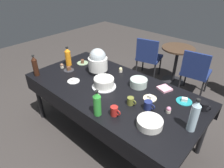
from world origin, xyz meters
TOP-DOWN VIEW (x-y plane):
  - ground at (0.00, 0.00)m, footprint 9.00×9.00m
  - potluck_table at (0.00, 0.00)m, footprint 2.20×1.10m
  - frosted_layer_cake at (-0.08, -0.06)m, footprint 0.29×0.29m
  - slow_cooker at (-0.41, 0.17)m, footprint 0.27×0.27m
  - glass_salad_bowl at (0.21, 0.24)m, footprint 0.21×0.21m
  - ceramic_snack_bowl at (0.70, -0.26)m, footprint 0.24×0.24m
  - dessert_plate_white at (-0.46, -0.22)m, footprint 0.15×0.15m
  - dessert_plate_cream at (0.47, 0.11)m, footprint 0.15×0.15m
  - dessert_plate_sage at (-0.79, 0.21)m, footprint 0.17×0.17m
  - dessert_plate_charcoal at (-0.75, -0.08)m, footprint 0.14×0.14m
  - dessert_plate_teal at (0.77, 0.32)m, footprint 0.17×0.17m
  - cupcake_berry at (-0.89, -0.09)m, footprint 0.05×0.05m
  - cupcake_mint at (0.04, -0.28)m, footprint 0.05×0.05m
  - cupcake_cocoa at (-0.19, 0.38)m, footprint 0.05×0.05m
  - cupcake_rose at (0.73, 0.04)m, footprint 0.05×0.05m
  - soda_bottle_lime_soda at (0.23, -0.46)m, footprint 0.08×0.08m
  - soda_bottle_cola at (-0.96, -0.45)m, footprint 0.07×0.07m
  - soda_bottle_water at (1.00, -0.05)m, footprint 0.08×0.08m
  - soda_bottle_orange_juice at (-0.90, 0.03)m, footprint 0.08×0.08m
  - coffee_mug_navy at (0.55, -0.06)m, footprint 0.13×0.08m
  - coffee_mug_black at (0.97, 0.31)m, footprint 0.13×0.09m
  - coffee_mug_olive at (0.37, -0.11)m, footprint 0.11×0.07m
  - coffee_mug_red at (0.36, -0.36)m, footprint 0.12×0.08m
  - paper_napkin_stack at (0.49, 0.39)m, footprint 0.18×0.18m
  - maroon_chair_left at (-0.53, 1.65)m, footprint 0.53×0.53m
  - maroon_chair_right at (0.41, 1.65)m, footprint 0.49×0.49m
  - round_cafe_table at (-0.05, 1.88)m, footprint 0.60×0.60m

SIDE VIEW (x-z plane):
  - ground at x=0.00m, z-range 0.00..0.00m
  - maroon_chair_left at x=-0.53m, z-range 0.07..0.92m
  - maroon_chair_right at x=0.41m, z-range 0.07..0.92m
  - round_cafe_table at x=-0.05m, z-range 0.14..0.86m
  - potluck_table at x=0.00m, z-range 0.31..1.06m
  - dessert_plate_white at x=-0.46m, z-range 0.74..0.78m
  - dessert_plate_cream at x=0.47m, z-range 0.74..0.78m
  - dessert_plate_teal at x=0.77m, z-range 0.74..0.78m
  - paper_napkin_stack at x=0.49m, z-range 0.75..0.77m
  - dessert_plate_sage at x=-0.79m, z-range 0.74..0.79m
  - dessert_plate_charcoal at x=-0.75m, z-range 0.74..0.79m
  - cupcake_berry at x=-0.89m, z-range 0.75..0.82m
  - cupcake_mint at x=0.04m, z-range 0.75..0.82m
  - cupcake_cocoa at x=-0.19m, z-range 0.75..0.82m
  - cupcake_rose at x=0.73m, z-range 0.75..0.82m
  - ceramic_snack_bowl at x=0.70m, z-range 0.75..0.82m
  - coffee_mug_olive at x=0.37m, z-range 0.75..0.84m
  - coffee_mug_black at x=0.97m, z-range 0.75..0.84m
  - coffee_mug_navy at x=0.55m, z-range 0.75..0.84m
  - glass_salad_bowl at x=0.21m, z-range 0.75..0.85m
  - coffee_mug_red at x=0.36m, z-range 0.75..0.85m
  - frosted_layer_cake at x=-0.08m, z-range 0.75..0.87m
  - soda_bottle_lime_soda at x=0.23m, z-range 0.74..1.02m
  - soda_bottle_orange_juice at x=-0.90m, z-range 0.74..1.02m
  - soda_bottle_cola at x=-0.96m, z-range 0.74..1.03m
  - soda_bottle_water at x=1.00m, z-range 0.74..1.07m
  - slow_cooker at x=-0.41m, z-range 0.74..1.08m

